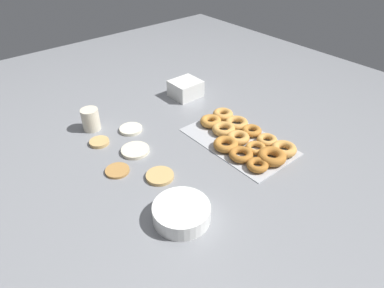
{
  "coord_description": "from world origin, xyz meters",
  "views": [
    {
      "loc": [
        -0.95,
        0.66,
        0.86
      ],
      "look_at": [
        -0.07,
        -0.08,
        0.04
      ],
      "focal_mm": 32.0,
      "sensor_mm": 36.0,
      "label": 1
    }
  ],
  "objects_px": {
    "pancake_3": "(160,176)",
    "container_stack": "(186,89)",
    "pancake_1": "(131,129)",
    "donut_tray": "(243,139)",
    "pancake_0": "(135,150)",
    "pancake_4": "(117,171)",
    "pancake_2": "(99,142)",
    "paper_cup": "(91,119)",
    "batter_bowl": "(182,213)"
  },
  "relations": [
    {
      "from": "pancake_0",
      "to": "container_stack",
      "type": "xyz_separation_m",
      "value": [
        0.25,
        -0.48,
        0.04
      ]
    },
    {
      "from": "pancake_0",
      "to": "pancake_2",
      "type": "relative_size",
      "value": 1.4
    },
    {
      "from": "pancake_0",
      "to": "pancake_2",
      "type": "distance_m",
      "value": 0.17
    },
    {
      "from": "pancake_1",
      "to": "paper_cup",
      "type": "distance_m",
      "value": 0.19
    },
    {
      "from": "pancake_0",
      "to": "batter_bowl",
      "type": "distance_m",
      "value": 0.42
    },
    {
      "from": "paper_cup",
      "to": "batter_bowl",
      "type": "bearing_deg",
      "value": 177.96
    },
    {
      "from": "pancake_2",
      "to": "paper_cup",
      "type": "height_order",
      "value": "paper_cup"
    },
    {
      "from": "pancake_1",
      "to": "donut_tray",
      "type": "relative_size",
      "value": 0.21
    },
    {
      "from": "container_stack",
      "to": "pancake_2",
      "type": "bearing_deg",
      "value": 100.26
    },
    {
      "from": "pancake_0",
      "to": "donut_tray",
      "type": "height_order",
      "value": "donut_tray"
    },
    {
      "from": "batter_bowl",
      "to": "paper_cup",
      "type": "relative_size",
      "value": 1.9
    },
    {
      "from": "donut_tray",
      "to": "pancake_4",
      "type": "bearing_deg",
      "value": 71.09
    },
    {
      "from": "pancake_0",
      "to": "pancake_4",
      "type": "relative_size",
      "value": 1.25
    },
    {
      "from": "pancake_3",
      "to": "container_stack",
      "type": "height_order",
      "value": "container_stack"
    },
    {
      "from": "pancake_0",
      "to": "pancake_1",
      "type": "xyz_separation_m",
      "value": [
        0.15,
        -0.07,
        -0.0
      ]
    },
    {
      "from": "pancake_4",
      "to": "pancake_3",
      "type": "bearing_deg",
      "value": -141.32
    },
    {
      "from": "pancake_3",
      "to": "batter_bowl",
      "type": "distance_m",
      "value": 0.23
    },
    {
      "from": "container_stack",
      "to": "pancake_1",
      "type": "bearing_deg",
      "value": 104.09
    },
    {
      "from": "pancake_2",
      "to": "paper_cup",
      "type": "relative_size",
      "value": 0.84
    },
    {
      "from": "pancake_2",
      "to": "batter_bowl",
      "type": "height_order",
      "value": "batter_bowl"
    },
    {
      "from": "pancake_1",
      "to": "pancake_3",
      "type": "distance_m",
      "value": 0.36
    },
    {
      "from": "pancake_3",
      "to": "pancake_4",
      "type": "height_order",
      "value": "pancake_3"
    },
    {
      "from": "pancake_1",
      "to": "pancake_4",
      "type": "xyz_separation_m",
      "value": [
        -0.22,
        0.19,
        -0.0
      ]
    },
    {
      "from": "pancake_1",
      "to": "batter_bowl",
      "type": "bearing_deg",
      "value": 164.79
    },
    {
      "from": "donut_tray",
      "to": "container_stack",
      "type": "bearing_deg",
      "value": -9.41
    },
    {
      "from": "pancake_4",
      "to": "pancake_0",
      "type": "bearing_deg",
      "value": -62.2
    },
    {
      "from": "batter_bowl",
      "to": "paper_cup",
      "type": "xyz_separation_m",
      "value": [
        0.69,
        -0.02,
        0.02
      ]
    },
    {
      "from": "donut_tray",
      "to": "paper_cup",
      "type": "height_order",
      "value": "paper_cup"
    },
    {
      "from": "pancake_0",
      "to": "pancake_1",
      "type": "distance_m",
      "value": 0.17
    },
    {
      "from": "container_stack",
      "to": "paper_cup",
      "type": "height_order",
      "value": "paper_cup"
    },
    {
      "from": "pancake_0",
      "to": "batter_bowl",
      "type": "height_order",
      "value": "batter_bowl"
    },
    {
      "from": "pancake_2",
      "to": "paper_cup",
      "type": "distance_m",
      "value": 0.14
    },
    {
      "from": "pancake_0",
      "to": "pancake_4",
      "type": "xyz_separation_m",
      "value": [
        -0.06,
        0.12,
        -0.0
      ]
    },
    {
      "from": "pancake_0",
      "to": "pancake_3",
      "type": "relative_size",
      "value": 1.1
    },
    {
      "from": "donut_tray",
      "to": "pancake_3",
      "type": "bearing_deg",
      "value": 83.92
    },
    {
      "from": "pancake_3",
      "to": "container_stack",
      "type": "distance_m",
      "value": 0.67
    },
    {
      "from": "pancake_1",
      "to": "pancake_4",
      "type": "bearing_deg",
      "value": 137.95
    },
    {
      "from": "pancake_3",
      "to": "batter_bowl",
      "type": "bearing_deg",
      "value": 163.01
    },
    {
      "from": "pancake_1",
      "to": "batter_bowl",
      "type": "distance_m",
      "value": 0.58
    },
    {
      "from": "pancake_2",
      "to": "pancake_4",
      "type": "distance_m",
      "value": 0.22
    },
    {
      "from": "pancake_1",
      "to": "pancake_2",
      "type": "xyz_separation_m",
      "value": [
        -0.0,
        0.16,
        0.0
      ]
    },
    {
      "from": "pancake_0",
      "to": "paper_cup",
      "type": "xyz_separation_m",
      "value": [
        0.28,
        0.06,
        0.04
      ]
    },
    {
      "from": "pancake_4",
      "to": "pancake_1",
      "type": "bearing_deg",
      "value": -42.05
    },
    {
      "from": "pancake_3",
      "to": "container_stack",
      "type": "xyz_separation_m",
      "value": [
        0.45,
        -0.49,
        0.04
      ]
    },
    {
      "from": "donut_tray",
      "to": "paper_cup",
      "type": "xyz_separation_m",
      "value": [
        0.52,
        0.45,
        0.03
      ]
    },
    {
      "from": "pancake_3",
      "to": "pancake_0",
      "type": "bearing_deg",
      "value": -4.45
    },
    {
      "from": "pancake_1",
      "to": "pancake_3",
      "type": "height_order",
      "value": "same"
    },
    {
      "from": "pancake_2",
      "to": "pancake_4",
      "type": "height_order",
      "value": "pancake_2"
    },
    {
      "from": "container_stack",
      "to": "paper_cup",
      "type": "distance_m",
      "value": 0.53
    },
    {
      "from": "pancake_3",
      "to": "paper_cup",
      "type": "relative_size",
      "value": 1.06
    }
  ]
}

